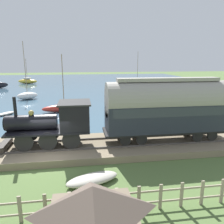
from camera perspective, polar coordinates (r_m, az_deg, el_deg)
name	(u,v)px	position (r m, az deg, el deg)	size (l,w,h in m)	color
ground_plane	(51,160)	(14.90, -15.58, -11.89)	(200.00, 200.00, 0.00)	#516B38
harbor_water	(72,85)	(57.52, -10.31, 7.06)	(80.00, 80.00, 0.01)	#426075
rail_embankment	(53,149)	(15.84, -15.13, -9.37)	(4.67, 56.00, 0.58)	#84755B
steam_locomotive	(58,120)	(15.13, -13.95, -2.17)	(2.39, 5.97, 3.38)	black
passenger_coach	(167,107)	(16.06, 14.13, 1.40)	(2.45, 9.07, 4.47)	black
sailboat_red	(64,107)	(27.70, -12.36, 1.17)	(2.54, 5.54, 6.90)	#B72D23
sailboat_yellow	(28,81)	(63.48, -21.21, 7.55)	(2.75, 5.43, 6.52)	gold
sailboat_teal	(137,82)	(55.47, 6.60, 7.74)	(2.78, 4.36, 8.19)	#1E707A
sailboat_white	(27,95)	(37.83, -21.22, 4.05)	(3.16, 3.69, 8.98)	white
rowboat_mid_harbor	(79,129)	(19.59, -8.66, -4.50)	(2.30, 2.49, 0.50)	beige
rowboat_far_out	(6,114)	(28.19, -25.90, -0.36)	(2.20, 2.00, 0.31)	#B7B2A3
beached_dinghy	(92,179)	(11.90, -5.12, -17.07)	(1.88, 3.00, 0.44)	#B7B2A3
picket_fence	(33,208)	(9.86, -20.00, -22.51)	(0.06, 20.14, 1.17)	gray
foreground_shed	(93,217)	(7.98, -4.96, -25.69)	(2.55, 3.07, 2.37)	brown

